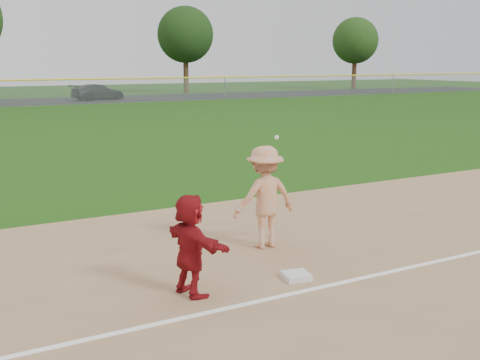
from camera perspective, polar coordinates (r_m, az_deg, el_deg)
ground at (r=9.89m, az=4.30°, el=-8.90°), size 160.00×160.00×0.00m
foul_line at (r=9.27m, az=7.07°, el=-10.19°), size 60.00×0.10×0.01m
first_base at (r=9.64m, az=5.36°, el=-9.04°), size 0.48×0.48×0.09m
base_runner at (r=8.79m, az=-4.72°, el=-6.16°), size 0.67×1.46×1.52m
car_right at (r=55.34m, az=-13.31°, el=8.13°), size 5.08×2.89×1.39m
first_base_play at (r=10.97m, az=2.36°, el=-1.63°), size 1.24×1.09×2.16m
tree_3 at (r=66.40m, az=-5.21°, el=13.55°), size 6.00×6.00×9.19m
tree_4 at (r=76.78m, az=10.87°, el=12.84°), size 5.60×5.60×8.67m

